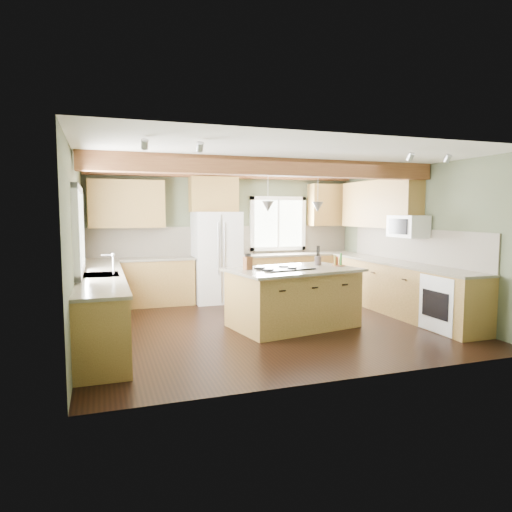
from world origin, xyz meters
name	(u,v)px	position (x,y,z in m)	size (l,w,h in m)	color
floor	(267,325)	(0.00, 0.00, 0.00)	(5.60, 5.60, 0.00)	black
ceiling	(268,160)	(0.00, 0.00, 2.60)	(5.60, 5.60, 0.00)	silver
wall_back	(226,236)	(0.00, 2.50, 1.30)	(5.60, 5.60, 0.00)	#4B5139
wall_left	(76,248)	(-2.80, 0.00, 1.30)	(5.00, 5.00, 0.00)	#4B5139
wall_right	(416,240)	(2.80, 0.00, 1.30)	(5.00, 5.00, 0.00)	#4B5139
ceiling_beam	(272,167)	(0.00, -0.20, 2.47)	(5.55, 0.26, 0.26)	brown
soffit_trim	(227,175)	(0.00, 2.40, 2.54)	(5.55, 0.20, 0.10)	brown
backsplash_back	(226,240)	(0.00, 2.48, 1.21)	(5.58, 0.03, 0.58)	brown
backsplash_right	(414,245)	(2.78, 0.05, 1.21)	(0.03, 3.70, 0.58)	brown
base_cab_back_left	(140,283)	(-1.79, 2.20, 0.44)	(2.02, 0.60, 0.88)	brown
counter_back_left	(139,259)	(-1.79, 2.20, 0.90)	(2.06, 0.64, 0.04)	#514A3B
base_cab_back_right	(297,275)	(1.49, 2.20, 0.44)	(2.62, 0.60, 0.88)	brown
counter_back_right	(297,254)	(1.49, 2.20, 0.90)	(2.66, 0.64, 0.04)	#514A3B
base_cab_left	(101,308)	(-2.50, 0.05, 0.44)	(0.60, 3.70, 0.88)	brown
counter_left	(100,276)	(-2.50, 0.05, 0.90)	(0.64, 3.74, 0.04)	#514A3B
base_cab_right	(399,289)	(2.50, 0.05, 0.44)	(0.60, 3.70, 0.88)	brown
counter_right	(399,263)	(2.50, 0.05, 0.90)	(0.64, 3.74, 0.04)	#514A3B
upper_cab_back_left	(127,204)	(-1.99, 2.33, 1.95)	(1.40, 0.35, 0.90)	brown
upper_cab_over_fridge	(214,194)	(-0.30, 2.33, 2.15)	(0.96, 0.35, 0.70)	brown
upper_cab_right	(379,204)	(2.62, 0.90, 1.95)	(0.35, 2.20, 0.90)	brown
upper_cab_back_corner	(329,205)	(2.30, 2.33, 1.95)	(0.90, 0.35, 0.90)	brown
window_left	(77,230)	(-2.78, 0.05, 1.55)	(0.04, 1.60, 1.05)	white
window_back	(278,224)	(1.15, 2.48, 1.55)	(1.10, 0.04, 1.00)	white
sink	(100,276)	(-2.50, 0.05, 0.91)	(0.50, 0.65, 0.03)	#262628
faucet	(113,265)	(-2.32, 0.05, 1.05)	(0.02, 0.02, 0.28)	#B2B2B7
dishwasher	(103,331)	(-2.49, -1.25, 0.43)	(0.60, 0.60, 0.84)	white
oven	(452,303)	(2.49, -1.25, 0.43)	(0.60, 0.72, 0.84)	white
microwave	(408,226)	(2.58, -0.05, 1.55)	(0.40, 0.70, 0.38)	white
pendant_left	(268,206)	(-0.10, -0.28, 1.88)	(0.18, 0.18, 0.16)	#B2B2B7
pendant_right	(318,207)	(0.81, -0.11, 1.88)	(0.18, 0.18, 0.16)	#B2B2B7
refrigerator	(217,257)	(-0.30, 2.12, 0.90)	(0.90, 0.74, 1.80)	white
island	(293,299)	(0.35, -0.20, 0.44)	(1.84, 1.13, 0.88)	brown
island_top	(293,270)	(0.35, -0.20, 0.90)	(1.97, 1.25, 0.04)	#514A3B
cooktop	(285,268)	(0.20, -0.22, 0.93)	(0.80, 0.53, 0.02)	black
knife_block	(248,263)	(-0.36, -0.09, 1.02)	(0.12, 0.09, 0.20)	brown
utensil_crock	(318,261)	(0.93, 0.09, 0.99)	(0.11, 0.11, 0.15)	#38322D
bottle_tray	(338,260)	(1.19, -0.12, 1.02)	(0.22, 0.22, 0.20)	brown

